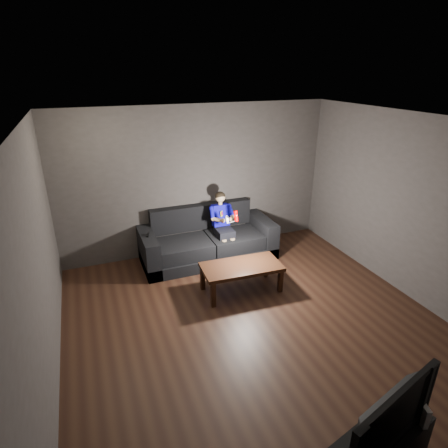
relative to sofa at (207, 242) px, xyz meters
name	(u,v)px	position (x,y,z in m)	size (l,w,h in m)	color
floor	(254,323)	(-0.02, -2.07, -0.30)	(5.00, 5.00, 0.00)	black
back_wall	(197,181)	(-0.02, 0.43, 1.05)	(5.00, 0.04, 2.70)	#373230
front_wall	(422,378)	(-0.02, -4.57, 1.05)	(5.00, 0.04, 2.70)	#373230
left_wall	(37,270)	(-2.52, -2.07, 1.05)	(0.04, 5.00, 2.70)	#373230
right_wall	(411,208)	(2.48, -2.07, 1.05)	(0.04, 5.00, 2.70)	#373230
ceiling	(262,123)	(-0.02, -2.07, 2.40)	(5.00, 5.00, 0.02)	silver
sofa	(207,242)	(0.00, 0.00, 0.00)	(2.39, 1.03, 0.92)	black
child	(222,219)	(0.27, -0.07, 0.45)	(0.44, 0.54, 1.08)	black
wii_remote_red	(236,216)	(0.36, -0.49, 0.65)	(0.06, 0.08, 0.19)	#EE0000
nunchuk_white	(227,219)	(0.20, -0.49, 0.61)	(0.08, 0.10, 0.15)	silver
wii_remote_black	(148,235)	(-1.08, -0.09, 0.36)	(0.07, 0.14, 0.03)	black
coffee_table	(241,269)	(0.14, -1.25, 0.08)	(1.25, 0.67, 0.45)	black
tv	(380,414)	(-0.04, -4.34, 0.47)	(1.10, 0.14, 0.63)	black
wii_console	(423,414)	(0.46, -4.34, 0.25)	(0.05, 0.15, 0.19)	silver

